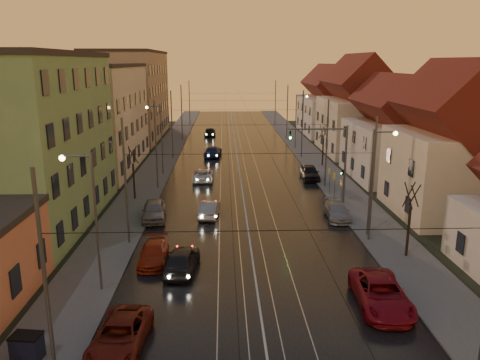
{
  "coord_description": "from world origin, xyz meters",
  "views": [
    {
      "loc": [
        -1.81,
        -22.37,
        12.62
      ],
      "look_at": [
        -0.42,
        17.47,
        2.5
      ],
      "focal_mm": 35.0,
      "sensor_mm": 36.0,
      "label": 1
    }
  ],
  "objects": [
    {
      "name": "tram_rail_2",
      "position": [
        0.77,
        40.0,
        0.06
      ],
      "size": [
        0.06,
        120.0,
        0.03
      ],
      "primitive_type": "cube",
      "color": "gray",
      "rests_on": "road"
    },
    {
      "name": "driving_car_1",
      "position": [
        -3.07,
        14.92,
        0.68
      ],
      "size": [
        1.87,
        4.27,
        1.37
      ],
      "primitive_type": "imported",
      "rotation": [
        0.0,
        0.0,
        3.04
      ],
      "color": "#929397",
      "rests_on": "ground"
    },
    {
      "name": "catenary_pole_l_5",
      "position": [
        -8.6,
        72.0,
        4.5
      ],
      "size": [
        0.16,
        0.16,
        9.0
      ],
      "primitive_type": "cylinder",
      "color": "#595B60",
      "rests_on": "ground"
    },
    {
      "name": "dumpster",
      "position": [
        -10.33,
        -4.41,
        0.7
      ],
      "size": [
        1.3,
        0.96,
        1.1
      ],
      "primitive_type": "cube",
      "rotation": [
        0.0,
        0.0,
        -0.14
      ],
      "color": "black",
      "rests_on": "sidewalk_left"
    },
    {
      "name": "catenary_pole_r_5",
      "position": [
        8.6,
        72.0,
        4.5
      ],
      "size": [
        0.16,
        0.16,
        9.0
      ],
      "primitive_type": "cylinder",
      "color": "#595B60",
      "rests_on": "ground"
    },
    {
      "name": "bare_tree_0",
      "position": [
        -10.2,
        20.0,
        2.49
      ],
      "size": [
        1.09,
        1.09,
        5.11
      ],
      "color": "black",
      "rests_on": "ground"
    },
    {
      "name": "catenary_pole_r_1",
      "position": [
        8.6,
        9.0,
        4.5
      ],
      "size": [
        0.16,
        0.16,
        9.0
      ],
      "primitive_type": "cylinder",
      "color": "#595B60",
      "rests_on": "ground"
    },
    {
      "name": "sidewalk_right",
      "position": [
        10.0,
        40.0,
        0.07
      ],
      "size": [
        4.0,
        120.0,
        0.15
      ],
      "primitive_type": "cube",
      "color": "#4C4C4C",
      "rests_on": "ground"
    },
    {
      "name": "apartment_left_1",
      "position": [
        -17.5,
        14.0,
        6.5
      ],
      "size": [
        10.0,
        18.0,
        13.0
      ],
      "primitive_type": "cube",
      "color": "#66935D",
      "rests_on": "ground"
    },
    {
      "name": "bare_tree_2",
      "position": [
        10.4,
        34.0,
        2.49
      ],
      "size": [
        1.09,
        1.09,
        5.11
      ],
      "color": "black",
      "rests_on": "ground"
    },
    {
      "name": "driving_car_3",
      "position": [
        -3.32,
        40.37,
        0.75
      ],
      "size": [
        2.54,
        5.31,
        1.49
      ],
      "primitive_type": "imported",
      "rotation": [
        0.0,
        0.0,
        3.05
      ],
      "color": "#182148",
      "rests_on": "ground"
    },
    {
      "name": "catenary_pole_r_3",
      "position": [
        8.6,
        39.0,
        4.5
      ],
      "size": [
        0.16,
        0.16,
        9.0
      ],
      "primitive_type": "cylinder",
      "color": "#595B60",
      "rests_on": "ground"
    },
    {
      "name": "traffic_light_mast",
      "position": [
        7.99,
        18.0,
        4.6
      ],
      "size": [
        5.3,
        0.32,
        7.2
      ],
      "color": "#595B60",
      "rests_on": "ground"
    },
    {
      "name": "parked_left_1",
      "position": [
        -6.56,
        -3.56,
        0.67
      ],
      "size": [
        2.53,
        4.96,
        1.34
      ],
      "primitive_type": "imported",
      "rotation": [
        0.0,
        0.0,
        -0.06
      ],
      "color": "maroon",
      "rests_on": "ground"
    },
    {
      "name": "sidewalk_left",
      "position": [
        -10.0,
        40.0,
        0.07
      ],
      "size": [
        4.0,
        120.0,
        0.15
      ],
      "primitive_type": "cube",
      "color": "#4C4C4C",
      "rests_on": "ground"
    },
    {
      "name": "house_right_1",
      "position": [
        17.0,
        15.0,
        5.45
      ],
      "size": [
        8.67,
        10.2,
        10.8
      ],
      "color": "beige",
      "rests_on": "ground"
    },
    {
      "name": "parked_left_3",
      "position": [
        -7.6,
        14.39,
        0.78
      ],
      "size": [
        2.28,
        4.74,
        1.56
      ],
      "primitive_type": "imported",
      "rotation": [
        0.0,
        0.0,
        0.1
      ],
      "color": "gray",
      "rests_on": "ground"
    },
    {
      "name": "catenary_pole_l_0",
      "position": [
        -8.6,
        -6.0,
        4.5
      ],
      "size": [
        0.16,
        0.16,
        9.0
      ],
      "primitive_type": "cylinder",
      "color": "#595B60",
      "rests_on": "ground"
    },
    {
      "name": "driving_car_2",
      "position": [
        -4.08,
        27.15,
        0.64
      ],
      "size": [
        2.17,
        4.64,
        1.28
      ],
      "primitive_type": "imported",
      "rotation": [
        0.0,
        0.0,
        3.13
      ],
      "color": "silver",
      "rests_on": "ground"
    },
    {
      "name": "tram_rail_1",
      "position": [
        -0.77,
        40.0,
        0.06
      ],
      "size": [
        0.06,
        120.0,
        0.03
      ],
      "primitive_type": "cube",
      "color": "gray",
      "rests_on": "road"
    },
    {
      "name": "road",
      "position": [
        0.0,
        40.0,
        0.02
      ],
      "size": [
        16.0,
        120.0,
        0.04
      ],
      "primitive_type": "cube",
      "color": "black",
      "rests_on": "ground"
    },
    {
      "name": "apartment_left_3",
      "position": [
        -17.5,
        58.0,
        7.0
      ],
      "size": [
        10.0,
        24.0,
        14.0
      ],
      "primitive_type": "cube",
      "color": "#927D5E",
      "rests_on": "ground"
    },
    {
      "name": "catenary_pole_r_4",
      "position": [
        8.6,
        54.0,
        4.5
      ],
      "size": [
        0.16,
        0.16,
        9.0
      ],
      "primitive_type": "cylinder",
      "color": "#595B60",
      "rests_on": "ground"
    },
    {
      "name": "street_lamp_3",
      "position": [
        9.1,
        46.0,
        4.89
      ],
      "size": [
        1.75,
        0.32,
        8.0
      ],
      "color": "#595B60",
      "rests_on": "ground"
    },
    {
      "name": "street_lamp_0",
      "position": [
        -9.1,
        2.0,
        4.89
      ],
      "size": [
        1.75,
        0.32,
        8.0
      ],
      "color": "#595B60",
      "rests_on": "ground"
    },
    {
      "name": "parked_right_1",
      "position": [
        7.51,
        14.08,
        0.64
      ],
      "size": [
        2.02,
        4.48,
        1.27
      ],
      "primitive_type": "imported",
      "rotation": [
        0.0,
        0.0,
        -0.05
      ],
      "color": "#9A9B9F",
      "rests_on": "ground"
    },
    {
      "name": "street_lamp_1",
      "position": [
        9.1,
        10.0,
        4.89
      ],
      "size": [
        1.75,
        0.32,
        8.0
      ],
      "color": "#595B60",
      "rests_on": "ground"
    },
    {
      "name": "house_right_4",
      "position": [
        17.0,
        61.0,
        5.05
      ],
      "size": [
        9.18,
        16.32,
        10.0
      ],
      "color": "beige",
      "rests_on": "ground"
    },
    {
      "name": "catenary_pole_l_1",
      "position": [
        -8.6,
        9.0,
        4.5
      ],
      "size": [
        0.16,
        0.16,
        9.0
      ],
      "primitive_type": "cylinder",
      "color": "#595B60",
      "rests_on": "ground"
    },
    {
      "name": "tram_rail_0",
      "position": [
        -2.2,
        40.0,
        0.06
      ],
      "size": [
        0.06,
        120.0,
        0.03
      ],
      "primitive_type": "cube",
      "color": "gray",
      "rests_on": "road"
    },
    {
      "name": "house_right_2",
      "position": [
        17.0,
        28.0,
        4.64
      ],
      "size": [
        9.18,
        12.24,
        9.2
      ],
      "color": "beige",
      "rests_on": "ground"
    },
    {
      "name": "driving_car_4",
      "position": [
        -4.22,
        58.43,
        0.78
      ],
      "size": [
        1.95,
        4.63,
        1.56
      ],
      "primitive_type": "imported",
      "rotation": [
        0.0,
        0.0,
        3.12
      ],
      "color": "black",
      "rests_on": "ground"
    },
    {
      "name": "catenary_pole_l_4",
      "position": [
        -8.6,
        54.0,
        4.5
      ],
      "size": [
        0.16,
        0.16,
        9.0
      ],
      "primitive_type": "cylinder",
      "color": "#595B60",
      "rests_on": "ground"
    },
    {
      "name": "house_right_3",
      "position": [
        17.0,
        43.0,
        5.8
      ],
      "size": [
        9.18,
        14.28,
        11.5
      ],
      "color": "beige",
      "rests_on": "ground"
    },
    {
      "name": "catenary_pole_r_2",
      "position": [
        8.6,
        24.0,
        4.5
      ],
      "size": [
        0.16,
        0.16,
        9.0
      ],
      "primitive_type": "cylinder",
      "color": "#595B60",
      "rests_on": "ground"
    },
    {
      "name": "parked_left_2",
      "position": [
        -6.4,
        5.83,
        0.63
      ],
      "size": [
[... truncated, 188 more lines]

